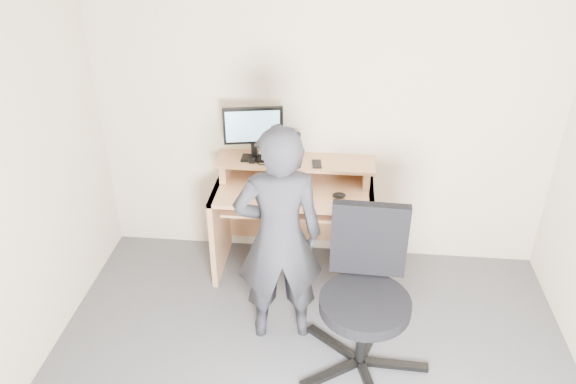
% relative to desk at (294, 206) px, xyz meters
% --- Properties ---
extents(back_wall, '(3.50, 0.02, 2.50)m').
position_rel_desk_xyz_m(back_wall, '(0.20, 0.22, 0.70)').
color(back_wall, beige).
rests_on(back_wall, ground).
extents(desk, '(1.20, 0.60, 0.91)m').
position_rel_desk_xyz_m(desk, '(0.00, 0.00, 0.00)').
color(desk, tan).
rests_on(desk, ground).
extents(monitor, '(0.44, 0.12, 0.42)m').
position_rel_desk_xyz_m(monitor, '(-0.31, 0.06, 0.61)').
color(monitor, black).
rests_on(monitor, desk).
extents(external_drive, '(0.11, 0.15, 0.20)m').
position_rel_desk_xyz_m(external_drive, '(-0.08, 0.11, 0.46)').
color(external_drive, black).
rests_on(external_drive, desk).
extents(travel_mug, '(0.11, 0.11, 0.20)m').
position_rel_desk_xyz_m(travel_mug, '(-0.01, 0.08, 0.46)').
color(travel_mug, silver).
rests_on(travel_mug, desk).
extents(smartphone, '(0.08, 0.14, 0.01)m').
position_rel_desk_xyz_m(smartphone, '(0.17, 0.02, 0.37)').
color(smartphone, black).
rests_on(smartphone, desk).
extents(charger, '(0.05, 0.04, 0.03)m').
position_rel_desk_xyz_m(charger, '(-0.32, 0.00, 0.38)').
color(charger, black).
rests_on(charger, desk).
extents(headphones, '(0.19, 0.19, 0.06)m').
position_rel_desk_xyz_m(headphones, '(-0.21, 0.16, 0.37)').
color(headphones, silver).
rests_on(headphones, desk).
extents(keyboard, '(0.49, 0.29, 0.03)m').
position_rel_desk_xyz_m(keyboard, '(-0.08, -0.17, 0.12)').
color(keyboard, black).
rests_on(keyboard, desk).
extents(mouse, '(0.10, 0.06, 0.04)m').
position_rel_desk_xyz_m(mouse, '(0.34, -0.18, 0.22)').
color(mouse, black).
rests_on(mouse, desk).
extents(office_chair, '(0.82, 0.85, 1.07)m').
position_rel_desk_xyz_m(office_chair, '(0.53, -0.98, 0.04)').
color(office_chair, black).
rests_on(office_chair, ground).
extents(person, '(0.63, 0.48, 1.57)m').
position_rel_desk_xyz_m(person, '(-0.03, -0.78, 0.24)').
color(person, black).
rests_on(person, ground).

